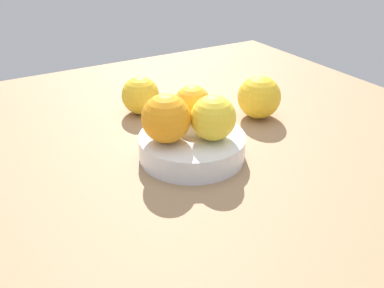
% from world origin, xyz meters
% --- Properties ---
extents(ground_plane, '(1.10, 1.10, 0.02)m').
position_xyz_m(ground_plane, '(0.00, 0.00, -0.01)').
color(ground_plane, '#997551').
extents(fruit_bowl, '(0.18, 0.18, 0.04)m').
position_xyz_m(fruit_bowl, '(0.00, 0.00, 0.02)').
color(fruit_bowl, silver).
rests_on(fruit_bowl, ground_plane).
extents(orange_in_bowl_0, '(0.08, 0.08, 0.08)m').
position_xyz_m(orange_in_bowl_0, '(-0.04, 0.01, 0.08)').
color(orange_in_bowl_0, orange).
rests_on(orange_in_bowl_0, fruit_bowl).
extents(orange_in_bowl_1, '(0.07, 0.07, 0.07)m').
position_xyz_m(orange_in_bowl_1, '(0.02, -0.02, 0.08)').
color(orange_in_bowl_1, yellow).
rests_on(orange_in_bowl_1, fruit_bowl).
extents(orange_in_bowl_2, '(0.06, 0.06, 0.06)m').
position_xyz_m(orange_in_bowl_2, '(0.03, 0.05, 0.07)').
color(orange_in_bowl_2, '#F9A823').
rests_on(orange_in_bowl_2, fruit_bowl).
extents(orange_loose_0, '(0.08, 0.08, 0.08)m').
position_xyz_m(orange_loose_0, '(0.19, 0.07, 0.04)').
color(orange_loose_0, yellow).
rests_on(orange_loose_0, ground_plane).
extents(orange_loose_1, '(0.08, 0.08, 0.08)m').
position_xyz_m(orange_loose_1, '(-0.00, 0.21, 0.04)').
color(orange_loose_1, yellow).
rests_on(orange_loose_1, ground_plane).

